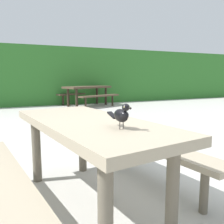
% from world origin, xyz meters
% --- Properties ---
extents(ground_plane, '(60.00, 60.00, 0.00)m').
position_xyz_m(ground_plane, '(0.00, 0.00, 0.00)').
color(ground_plane, '#B7B5AD').
extents(hedge_wall, '(28.00, 1.85, 2.26)m').
position_xyz_m(hedge_wall, '(0.00, 8.45, 1.13)').
color(hedge_wall, '#2D6B28').
rests_on(hedge_wall, ground).
extents(picnic_table_foreground, '(1.91, 1.94, 0.74)m').
position_xyz_m(picnic_table_foreground, '(-0.29, 0.06, 0.56)').
color(picnic_table_foreground, gray).
rests_on(picnic_table_foreground, ground).
extents(bird_grackle, '(0.08, 0.29, 0.18)m').
position_xyz_m(bird_grackle, '(-0.21, -0.38, 0.84)').
color(bird_grackle, black).
rests_on(bird_grackle, picnic_table_foreground).
extents(picnic_table_mid_left, '(2.18, 2.16, 0.74)m').
position_xyz_m(picnic_table_mid_left, '(1.97, 6.88, 0.56)').
color(picnic_table_mid_left, '#473828').
rests_on(picnic_table_mid_left, ground).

